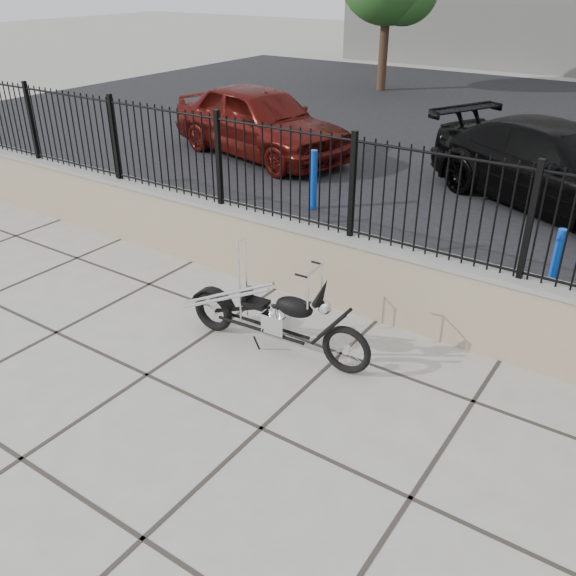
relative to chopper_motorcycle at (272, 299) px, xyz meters
The scene contains 9 objects.
ground_plane 1.55m from the chopper_motorcycle, 124.90° to the right, with size 90.00×90.00×0.00m, color #99968E.
parking_lot 11.39m from the chopper_motorcycle, 94.08° to the left, with size 30.00×30.00×0.00m, color black.
retaining_wall 1.57m from the chopper_motorcycle, 121.15° to the left, with size 14.00×0.36×0.96m, color gray.
iron_fence 1.81m from the chopper_motorcycle, 121.15° to the left, with size 14.00×0.08×1.20m, color black.
chopper_motorcycle is the anchor object (origin of this frame).
car_red 8.02m from the chopper_motorcycle, 127.50° to the left, with size 1.86×4.63×1.58m, color #500F0B.
car_black 6.71m from the chopper_motorcycle, 77.47° to the left, with size 2.03×4.98×1.45m, color black.
bollard_a 4.57m from the chopper_motorcycle, 116.49° to the left, with size 0.13×0.13×1.05m, color #0C3ABA.
bollard_b 3.80m from the chopper_motorcycle, 53.48° to the left, with size 0.11×0.11×0.94m, color #0B29A8.
Camera 1 is at (4.19, -3.51, 3.79)m, focal length 38.00 mm.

